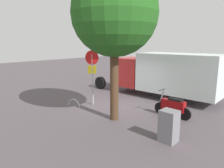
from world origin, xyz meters
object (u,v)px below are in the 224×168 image
(stop_sign, at_px, (92,69))
(utility_cabinet, at_px, (169,126))
(box_truck_near, at_px, (164,73))
(motorcycle, at_px, (173,106))
(bike_rack_hoop, at_px, (74,107))
(street_tree, at_px, (114,14))

(stop_sign, relative_size, utility_cabinet, 2.65)
(box_truck_near, bearing_deg, motorcycle, 125.37)
(motorcycle, relative_size, stop_sign, 0.61)
(utility_cabinet, height_order, bike_rack_hoop, utility_cabinet)
(street_tree, distance_m, utility_cabinet, 4.87)
(box_truck_near, xyz_separation_m, street_tree, (-0.23, 4.95, 2.97))
(bike_rack_hoop, bearing_deg, motorcycle, -156.41)
(utility_cabinet, bearing_deg, box_truck_near, -60.33)
(utility_cabinet, xyz_separation_m, bike_rack_hoop, (5.64, -0.35, -0.56))
(stop_sign, xyz_separation_m, utility_cabinet, (-5.14, 1.25, -1.42))
(utility_cabinet, bearing_deg, stop_sign, -13.71)
(stop_sign, bearing_deg, motorcycle, -164.77)
(stop_sign, distance_m, street_tree, 3.56)
(motorcycle, height_order, bike_rack_hoop, motorcycle)
(stop_sign, xyz_separation_m, street_tree, (-2.33, 0.88, 2.54))
(box_truck_near, height_order, stop_sign, stop_sign)
(stop_sign, height_order, utility_cabinet, stop_sign)
(stop_sign, bearing_deg, street_tree, 159.39)
(motorcycle, xyz_separation_m, street_tree, (1.83, 2.01, 4.01))
(motorcycle, height_order, stop_sign, stop_sign)
(stop_sign, distance_m, utility_cabinet, 5.47)
(box_truck_near, relative_size, street_tree, 1.33)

